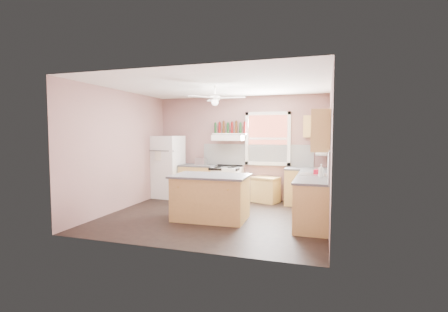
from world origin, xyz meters
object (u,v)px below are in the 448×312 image
(toaster, at_px, (201,161))
(island, at_px, (211,198))
(refrigerator, at_px, (168,167))
(stove, at_px, (226,184))
(cart, at_px, (266,189))

(toaster, distance_m, island, 2.22)
(refrigerator, relative_size, toaster, 5.94)
(stove, relative_size, cart, 1.35)
(toaster, height_order, stove, toaster)
(toaster, distance_m, cart, 1.86)
(refrigerator, bearing_deg, island, -38.61)
(toaster, xyz_separation_m, cart, (1.74, 0.04, -0.67))
(toaster, relative_size, island, 0.20)
(refrigerator, relative_size, cart, 2.61)
(toaster, bearing_deg, island, -58.21)
(stove, distance_m, cart, 1.04)
(refrigerator, xyz_separation_m, island, (1.87, -1.78, -0.40))
(refrigerator, relative_size, island, 1.16)
(refrigerator, relative_size, stove, 1.94)
(island, bearing_deg, refrigerator, 134.61)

